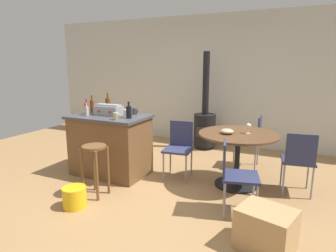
% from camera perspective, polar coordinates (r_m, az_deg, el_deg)
% --- Properties ---
extents(ground_plane, '(8.80, 8.80, 0.00)m').
position_cam_1_polar(ground_plane, '(4.04, -3.49, -12.63)').
color(ground_plane, '#A37A4C').
extents(back_wall, '(8.00, 0.10, 2.70)m').
position_cam_1_polar(back_wall, '(6.29, 8.80, 8.89)').
color(back_wall, beige).
rests_on(back_wall, ground_plane).
extents(kitchen_island, '(1.17, 0.76, 0.93)m').
position_cam_1_polar(kitchen_island, '(4.58, -11.26, -3.63)').
color(kitchen_island, brown).
rests_on(kitchen_island, ground_plane).
extents(wooden_stool, '(0.31, 0.31, 0.68)m').
position_cam_1_polar(wooden_stool, '(3.85, -14.26, -6.60)').
color(wooden_stool, brown).
rests_on(wooden_stool, ground_plane).
extents(dining_table, '(1.09, 1.09, 0.76)m').
position_cam_1_polar(dining_table, '(4.12, 13.63, -3.80)').
color(dining_table, black).
rests_on(dining_table, ground_plane).
extents(folding_chair_near, '(0.45, 0.45, 0.85)m').
position_cam_1_polar(folding_chair_near, '(4.35, 2.23, -3.82)').
color(folding_chair_near, navy).
rests_on(folding_chair_near, ground_plane).
extents(folding_chair_far, '(0.49, 0.49, 0.85)m').
position_cam_1_polar(folding_chair_far, '(3.38, 12.97, -8.84)').
color(folding_chair_far, navy).
rests_on(folding_chair_far, ground_plane).
extents(folding_chair_left, '(0.45, 0.45, 0.85)m').
position_cam_1_polar(folding_chair_left, '(4.11, 24.41, -5.85)').
color(folding_chair_left, navy).
rests_on(folding_chair_left, ground_plane).
extents(folding_chair_right, '(0.41, 0.41, 0.87)m').
position_cam_1_polar(folding_chair_right, '(4.93, 16.15, -2.12)').
color(folding_chair_right, navy).
rests_on(folding_chair_right, ground_plane).
extents(wood_stove, '(0.44, 0.45, 1.93)m').
position_cam_1_polar(wood_stove, '(5.89, 7.28, 0.26)').
color(wood_stove, black).
rests_on(wood_stove, ground_plane).
extents(toolbox, '(0.41, 0.22, 0.17)m').
position_cam_1_polar(toolbox, '(4.49, -11.65, 3.11)').
color(toolbox, gray).
rests_on(toolbox, kitchen_island).
extents(bottle_0, '(0.06, 0.06, 0.19)m').
position_cam_1_polar(bottle_0, '(4.53, -15.75, 2.93)').
color(bottle_0, '#B7B2AD').
rests_on(bottle_0, kitchen_island).
extents(bottle_1, '(0.08, 0.08, 0.24)m').
position_cam_1_polar(bottle_1, '(4.18, -7.74, 2.79)').
color(bottle_1, black).
rests_on(bottle_1, kitchen_island).
extents(bottle_2, '(0.08, 0.08, 0.31)m').
position_cam_1_polar(bottle_2, '(4.77, -11.77, 4.12)').
color(bottle_2, '#603314').
rests_on(bottle_2, kitchen_island).
extents(bottle_3, '(0.06, 0.06, 0.29)m').
position_cam_1_polar(bottle_3, '(4.71, -14.75, 3.77)').
color(bottle_3, '#603314').
rests_on(bottle_3, kitchen_island).
extents(bottle_4, '(0.06, 0.06, 0.23)m').
position_cam_1_polar(bottle_4, '(4.66, -15.79, 3.38)').
color(bottle_4, maroon).
rests_on(bottle_4, kitchen_island).
extents(cup_0, '(0.11, 0.08, 0.08)m').
position_cam_1_polar(cup_0, '(4.88, -14.20, 3.26)').
color(cup_0, '#383838').
rests_on(cup_0, kitchen_island).
extents(cup_1, '(0.11, 0.08, 0.11)m').
position_cam_1_polar(cup_1, '(4.31, -8.27, 2.53)').
color(cup_1, white).
rests_on(cup_1, kitchen_island).
extents(cup_2, '(0.11, 0.07, 0.10)m').
position_cam_1_polar(cup_2, '(4.50, -6.61, 2.91)').
color(cup_2, '#383838').
rests_on(cup_2, kitchen_island).
extents(cup_3, '(0.12, 0.08, 0.10)m').
position_cam_1_polar(cup_3, '(4.10, -10.17, 1.93)').
color(cup_3, tan).
rests_on(cup_3, kitchen_island).
extents(wine_glass, '(0.07, 0.07, 0.14)m').
position_cam_1_polar(wine_glass, '(4.07, 15.62, 0.01)').
color(wine_glass, silver).
rests_on(wine_glass, dining_table).
extents(serving_bowl, '(0.18, 0.18, 0.07)m').
position_cam_1_polar(serving_bowl, '(4.01, 11.57, -1.02)').
color(serving_bowl, tan).
rests_on(serving_bowl, dining_table).
extents(cardboard_box, '(0.58, 0.52, 0.39)m').
position_cam_1_polar(cardboard_box, '(2.98, 18.75, -18.72)').
color(cardboard_box, tan).
rests_on(cardboard_box, ground_plane).
extents(plastic_bucket, '(0.28, 0.28, 0.25)m').
position_cam_1_polar(plastic_bucket, '(3.74, -17.96, -13.23)').
color(plastic_bucket, yellow).
rests_on(plastic_bucket, ground_plane).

